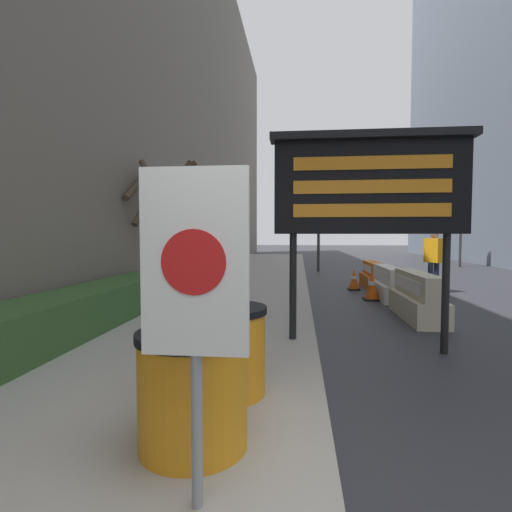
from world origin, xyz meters
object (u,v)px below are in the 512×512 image
at_px(barrel_drum_middle, 225,350).
at_px(traffic_light_far_side, 462,209).
at_px(barrel_drum_foreground, 193,389).
at_px(warning_sign, 195,284).
at_px(traffic_light_near_curb, 319,214).
at_px(jersey_barrier_cream, 417,298).
at_px(message_board, 369,186).
at_px(jersey_barrier_orange_near, 373,276).
at_px(traffic_cone_mid, 372,286).
at_px(traffic_cone_near, 354,280).
at_px(pedestrian_worker, 434,256).
at_px(jersey_barrier_white, 388,284).

distance_m(barrel_drum_middle, traffic_light_far_side, 19.31).
xyz_separation_m(barrel_drum_foreground, warning_sign, (0.18, -0.62, 0.80)).
distance_m(traffic_light_near_curb, traffic_light_far_side, 7.82).
height_order(warning_sign, jersey_barrier_cream, warning_sign).
height_order(barrel_drum_foreground, traffic_light_near_curb, traffic_light_near_curb).
relative_size(barrel_drum_middle, message_board, 0.27).
bearing_deg(message_board, jersey_barrier_orange_near, 79.18).
xyz_separation_m(warning_sign, traffic_cone_mid, (2.33, 7.96, -0.99)).
xyz_separation_m(jersey_barrier_orange_near, traffic_cone_mid, (-0.46, -2.43, 0.01)).
distance_m(traffic_cone_near, traffic_cone_mid, 1.81).
relative_size(message_board, traffic_cone_mid, 4.06).
relative_size(traffic_light_near_curb, pedestrian_worker, 1.98).
bearing_deg(traffic_light_far_side, jersey_barrier_cream, -114.03).
bearing_deg(jersey_barrier_cream, jersey_barrier_white, 90.00).
xyz_separation_m(warning_sign, message_board, (1.48, 3.54, 0.90)).
distance_m(message_board, traffic_cone_near, 6.56).
bearing_deg(jersey_barrier_orange_near, barrel_drum_foreground, -106.89).
bearing_deg(warning_sign, traffic_cone_near, 77.66).
distance_m(message_board, traffic_light_near_curb, 11.94).
bearing_deg(warning_sign, barrel_drum_middle, 95.04).
xyz_separation_m(warning_sign, jersey_barrier_orange_near, (2.78, 10.39, -1.01)).
bearing_deg(barrel_drum_foreground, traffic_light_near_curb, 83.98).
distance_m(jersey_barrier_white, traffic_light_near_curb, 7.62).
height_order(warning_sign, pedestrian_worker, warning_sign).
relative_size(barrel_drum_foreground, pedestrian_worker, 0.46).
height_order(barrel_drum_foreground, barrel_drum_middle, same).
relative_size(traffic_cone_mid, pedestrian_worker, 0.42).
distance_m(warning_sign, traffic_light_near_curb, 15.58).
xyz_separation_m(message_board, pedestrian_worker, (2.76, 5.89, -1.23)).
xyz_separation_m(warning_sign, traffic_light_near_curb, (1.38, 15.48, 1.16)).
distance_m(message_board, jersey_barrier_cream, 3.23).
xyz_separation_m(barrel_drum_foreground, jersey_barrier_white, (2.97, 7.69, -0.20)).
bearing_deg(warning_sign, traffic_cone_mid, 73.71).
relative_size(barrel_drum_foreground, traffic_light_near_curb, 0.23).
height_order(traffic_cone_near, pedestrian_worker, pedestrian_worker).
bearing_deg(jersey_barrier_orange_near, traffic_light_far_side, 55.32).
bearing_deg(warning_sign, traffic_light_near_curb, 84.89).
bearing_deg(traffic_cone_near, traffic_cone_mid, -83.98).
bearing_deg(message_board, traffic_cone_mid, 79.11).
distance_m(traffic_light_near_curb, pedestrian_worker, 6.85).
bearing_deg(traffic_cone_mid, traffic_cone_near, 96.02).
bearing_deg(message_board, jersey_barrier_white, 74.65).
xyz_separation_m(barrel_drum_foreground, barrel_drum_middle, (0.04, 0.94, 0.00)).
relative_size(warning_sign, message_board, 0.61).
relative_size(traffic_cone_near, traffic_cone_mid, 0.85).
distance_m(jersey_barrier_white, traffic_cone_mid, 0.57).
bearing_deg(traffic_light_near_curb, jersey_barrier_white, -78.95).
bearing_deg(pedestrian_worker, traffic_light_far_side, -59.05).
distance_m(warning_sign, pedestrian_worker, 10.35).
relative_size(barrel_drum_foreground, traffic_light_far_side, 0.20).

